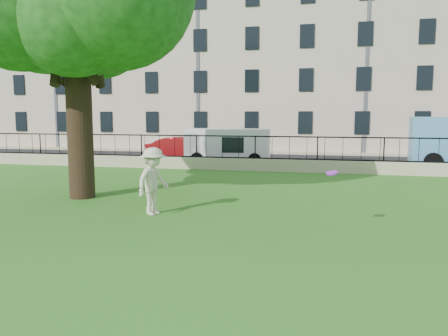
% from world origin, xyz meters
% --- Properties ---
extents(ground, '(120.00, 120.00, 0.00)m').
position_xyz_m(ground, '(0.00, 0.00, 0.00)').
color(ground, '#316818').
rests_on(ground, ground).
extents(retaining_wall, '(50.00, 0.40, 0.60)m').
position_xyz_m(retaining_wall, '(0.00, 12.00, 0.30)').
color(retaining_wall, tan).
rests_on(retaining_wall, ground).
extents(iron_railing, '(50.00, 0.05, 1.13)m').
position_xyz_m(iron_railing, '(0.00, 12.00, 1.15)').
color(iron_railing, black).
rests_on(iron_railing, retaining_wall).
extents(street, '(60.00, 9.00, 0.01)m').
position_xyz_m(street, '(0.00, 16.70, 0.01)').
color(street, black).
rests_on(street, ground).
extents(sidewalk, '(60.00, 1.40, 0.12)m').
position_xyz_m(sidewalk, '(0.00, 21.90, 0.06)').
color(sidewalk, tan).
rests_on(sidewalk, ground).
extents(building_row, '(56.40, 10.40, 13.80)m').
position_xyz_m(building_row, '(0.00, 27.57, 6.92)').
color(building_row, beige).
rests_on(building_row, ground).
extents(man, '(1.02, 1.36, 1.87)m').
position_xyz_m(man, '(-1.27, 1.97, 0.93)').
color(man, beige).
rests_on(man, ground).
extents(frisbee, '(0.28, 0.28, 0.12)m').
position_xyz_m(frisbee, '(3.50, 1.17, 1.41)').
color(frisbee, purple).
extents(red_sedan, '(4.41, 1.80, 1.42)m').
position_xyz_m(red_sedan, '(-4.87, 15.40, 0.71)').
color(red_sedan, '#A31418').
rests_on(red_sedan, street).
extents(white_van, '(4.80, 2.17, 1.96)m').
position_xyz_m(white_van, '(-2.00, 14.83, 0.98)').
color(white_van, white).
rests_on(white_van, street).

